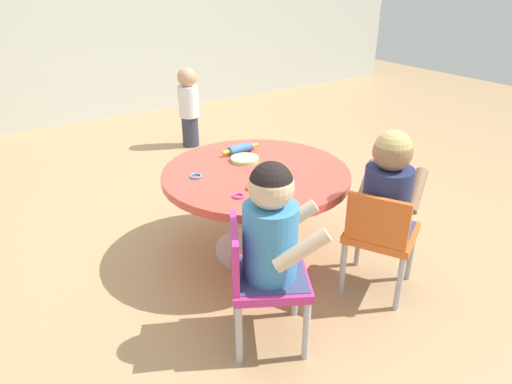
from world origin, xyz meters
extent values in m
plane|color=tan|center=(0.00, 0.00, 0.00)|extent=(10.00, 10.00, 0.00)
cylinder|color=silver|center=(0.00, 0.00, 0.01)|extent=(0.44, 0.44, 0.03)
cylinder|color=silver|center=(0.00, 0.00, 0.22)|extent=(0.12, 0.12, 0.44)
cylinder|color=#D84C3F|center=(0.00, 0.00, 0.46)|extent=(0.95, 0.95, 0.04)
cylinder|color=#B7B7BC|center=(-0.26, -0.75, 0.14)|extent=(0.03, 0.03, 0.28)
cylinder|color=#B7B7BC|center=(-0.14, -0.52, 0.14)|extent=(0.03, 0.03, 0.28)
cylinder|color=#B7B7BC|center=(-0.49, -0.62, 0.14)|extent=(0.03, 0.03, 0.28)
cylinder|color=#B7B7BC|center=(-0.37, -0.40, 0.14)|extent=(0.03, 0.03, 0.28)
cube|color=#CC338C|center=(-0.32, -0.57, 0.30)|extent=(0.41, 0.41, 0.04)
cube|color=#CC338C|center=(-0.43, -0.51, 0.43)|extent=(0.15, 0.25, 0.22)
cube|color=#3F4772|center=(-0.32, -0.57, 0.30)|extent=(0.37, 0.36, 0.04)
cylinder|color=#3F8CCC|center=(-0.32, -0.57, 0.47)|extent=(0.21, 0.21, 0.30)
sphere|color=beige|center=(-0.32, -0.57, 0.70)|extent=(0.17, 0.17, 0.17)
sphere|color=black|center=(-0.32, -0.57, 0.71)|extent=(0.16, 0.16, 0.16)
cylinder|color=beige|center=(-0.28, -0.72, 0.49)|extent=(0.21, 0.15, 0.17)
cylinder|color=beige|center=(-0.17, -0.53, 0.49)|extent=(0.21, 0.15, 0.17)
cylinder|color=#B7B7BC|center=(0.49, -0.62, 0.14)|extent=(0.03, 0.03, 0.28)
cylinder|color=#B7B7BC|center=(0.37, -0.40, 0.14)|extent=(0.03, 0.03, 0.28)
cylinder|color=#B7B7BC|center=(0.27, -0.75, 0.14)|extent=(0.03, 0.03, 0.28)
cylinder|color=#B7B7BC|center=(0.14, -0.52, 0.14)|extent=(0.03, 0.03, 0.28)
cube|color=orange|center=(0.32, -0.57, 0.30)|extent=(0.41, 0.41, 0.04)
cube|color=orange|center=(0.20, -0.64, 0.43)|extent=(0.15, 0.25, 0.22)
cube|color=#3F4772|center=(0.32, -0.57, 0.30)|extent=(0.37, 0.36, 0.04)
cylinder|color=navy|center=(0.32, -0.57, 0.47)|extent=(0.21, 0.21, 0.30)
sphere|color=#997051|center=(0.32, -0.57, 0.70)|extent=(0.17, 0.17, 0.17)
sphere|color=tan|center=(0.32, -0.57, 0.71)|extent=(0.16, 0.16, 0.16)
cylinder|color=#997051|center=(0.46, -0.62, 0.49)|extent=(0.21, 0.15, 0.17)
cylinder|color=#997051|center=(0.35, -0.43, 0.49)|extent=(0.21, 0.15, 0.17)
cylinder|color=#33384C|center=(0.46, 1.72, 0.13)|extent=(0.14, 0.14, 0.26)
cylinder|color=white|center=(0.46, 1.72, 0.39)|extent=(0.17, 0.17, 0.26)
sphere|color=tan|center=(0.46, 1.72, 0.59)|extent=(0.16, 0.16, 0.16)
cylinder|color=#3F72CC|center=(0.06, 0.25, 0.50)|extent=(0.14, 0.06, 0.05)
cylinder|color=yellow|center=(0.16, 0.26, 0.50)|extent=(0.05, 0.02, 0.02)
cylinder|color=yellow|center=(-0.03, 0.25, 0.50)|extent=(0.05, 0.02, 0.02)
cube|color=silver|center=(-0.02, -0.09, 0.48)|extent=(0.11, 0.04, 0.01)
cube|color=silver|center=(-0.02, -0.09, 0.48)|extent=(0.11, 0.03, 0.01)
torus|color=green|center=(0.04, -0.07, 0.48)|extent=(0.04, 0.04, 0.01)
torus|color=green|center=(0.04, -0.11, 0.48)|extent=(0.04, 0.04, 0.01)
cylinder|color=#B2E58C|center=(0.02, 0.14, 0.49)|extent=(0.15, 0.15, 0.02)
torus|color=#D83FA5|center=(-0.23, -0.20, 0.48)|extent=(0.06, 0.06, 0.01)
torus|color=#3F99D8|center=(-0.29, 0.10, 0.48)|extent=(0.06, 0.06, 0.01)
torus|color=red|center=(-0.13, -0.17, 0.48)|extent=(0.07, 0.07, 0.01)
camera|label=1|loc=(-1.18, -1.78, 1.39)|focal=32.40mm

